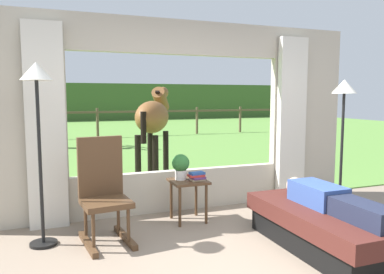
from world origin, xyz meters
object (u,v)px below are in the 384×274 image
side_table (188,188)px  floor_lamp_left (37,99)px  reclining_person (331,200)px  horse (153,118)px  floor_lamp_right (344,106)px  recliner_sofa (326,227)px  rocking_chair (103,191)px  potted_plant (181,165)px  book_stack (197,176)px  pasture_tree (32,97)px

side_table → floor_lamp_left: 2.02m
reclining_person → horse: (-0.78, 3.94, 0.63)m
side_table → floor_lamp_right: 2.28m
reclining_person → floor_lamp_left: size_ratio=0.76×
floor_lamp_left → floor_lamp_right: size_ratio=1.07×
side_table → reclining_person: bearing=-52.6°
recliner_sofa → horse: bearing=101.2°
recliner_sofa → rocking_chair: rocking_chair is taller
rocking_chair → floor_lamp_left: bearing=164.7°
reclining_person → potted_plant: size_ratio=4.47×
reclining_person → floor_lamp_right: (0.98, 0.95, 0.91)m
side_table → potted_plant: size_ratio=1.63×
side_table → floor_lamp_left: (-1.69, -0.18, 1.10)m
recliner_sofa → book_stack: 1.59m
reclining_person → side_table: (-1.03, 1.34, -0.10)m
recliner_sofa → book_stack: book_stack is taller
side_table → pasture_tree: size_ratio=0.16×
rocking_chair → book_stack: bearing=3.7°
reclining_person → potted_plant: potted_plant is taller
potted_plant → floor_lamp_left: size_ratio=0.17×
reclining_person → floor_lamp_left: floor_lamp_left is taller
side_table → floor_lamp_left: size_ratio=0.27×
potted_plant → recliner_sofa: bearing=-50.7°
book_stack → pasture_tree: 8.19m
rocking_chair → pasture_tree: size_ratio=0.35×
potted_plant → horse: 2.60m
recliner_sofa → potted_plant: 1.82m
potted_plant → floor_lamp_left: floor_lamp_left is taller
floor_lamp_left → pasture_tree: 7.98m
side_table → horse: horse is taller
rocking_chair → side_table: bearing=7.5°
horse → pasture_tree: (-2.32, 5.19, 0.39)m
rocking_chair → book_stack: (1.16, 0.22, 0.03)m
floor_lamp_left → horse: floor_lamp_left is taller
side_table → book_stack: (0.09, -0.06, 0.15)m
rocking_chair → book_stack: rocking_chair is taller
reclining_person → pasture_tree: pasture_tree is taller
floor_lamp_left → floor_lamp_right: bearing=-3.3°
pasture_tree → rocking_chair: bearing=-82.9°
rocking_chair → pasture_tree: 8.18m
side_table → recliner_sofa: bearing=-51.5°
book_stack → floor_lamp_right: bearing=-10.0°
side_table → floor_lamp_left: bearing=-173.8°
book_stack → floor_lamp_left: (-1.78, -0.13, 0.96)m
reclining_person → pasture_tree: (-3.10, 9.13, 1.02)m
side_table → potted_plant: bearing=143.1°
recliner_sofa → floor_lamp_right: (0.98, 0.90, 1.21)m
recliner_sofa → rocking_chair: bearing=153.9°
rocking_chair → floor_lamp_right: floor_lamp_right is taller
horse → floor_lamp_left: bearing=-95.5°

